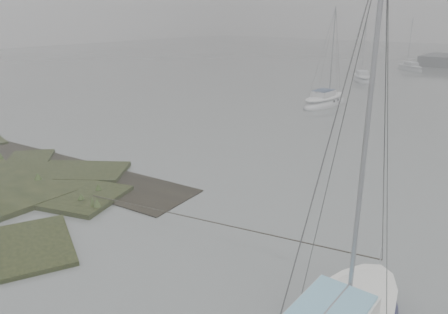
% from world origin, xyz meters
% --- Properties ---
extents(ground, '(160.00, 160.00, 0.00)m').
position_xyz_m(ground, '(0.00, 30.00, 0.00)').
color(ground, slate).
rests_on(ground, ground).
extents(sailboat_white, '(2.08, 5.82, 8.12)m').
position_xyz_m(sailboat_white, '(-2.18, 25.86, 0.25)').
color(sailboat_white, silver).
rests_on(sailboat_white, ground).
extents(sailboat_far_a, '(3.95, 5.30, 7.23)m').
position_xyz_m(sailboat_far_a, '(-4.82, 40.41, 0.22)').
color(sailboat_far_a, silver).
rests_on(sailboat_far_a, ground).
extents(sailboat_far_c, '(4.80, 4.44, 6.96)m').
position_xyz_m(sailboat_far_c, '(-3.48, 53.07, 0.22)').
color(sailboat_far_c, '#A2A6AB').
rests_on(sailboat_far_c, ground).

